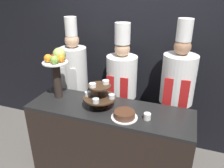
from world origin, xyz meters
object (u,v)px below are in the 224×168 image
Objects in this scene: chef_center_left at (121,87)px; cake_round at (124,115)px; tiered_stand at (100,95)px; fruit_pedestal at (57,65)px; cup_white at (147,116)px; chef_left at (75,79)px; chef_center_right at (177,92)px.

cake_round is at bearing -70.05° from chef_center_left.
tiered_stand is at bearing -98.12° from chef_center_left.
cake_round is at bearing -12.67° from fruit_pedestal.
tiered_stand is 0.56m from cup_white.
tiered_stand reaches higher than cup_white.
chef_left reaches higher than cake_round.
cup_white is at bearing 12.15° from cake_round.
tiered_stand is at bearing -144.69° from chef_center_right.
cake_round is (0.32, -0.12, -0.12)m from tiered_stand.
fruit_pedestal is 0.32× the size of chef_left.
chef_left is at bearing 151.84° from cup_white.
chef_center_right reaches higher than cup_white.
cup_white is 0.04× the size of chef_left.
cup_white is 0.78m from chef_center_left.
chef_center_right is at bearing 55.84° from cake_round.
chef_center_left is 0.96× the size of chef_center_right.
tiered_stand is at bearing 172.50° from cup_white.
fruit_pedestal reaches higher than cake_round.
fruit_pedestal is 8.22× the size of cup_white.
chef_center_right reaches higher than fruit_pedestal.
cake_round is 1.15m from chef_left.
chef_center_left is at bearing 36.47° from fruit_pedestal.
chef_center_right is at bearing 19.45° from fruit_pedestal.
cup_white is (0.22, 0.05, -0.00)m from cake_round.
chef_center_left reaches higher than fruit_pedestal.
chef_center_right is (0.23, 0.62, 0.03)m from cup_white.
cake_round reaches higher than cup_white.
chef_center_right reaches higher than chef_left.
fruit_pedestal is 0.33× the size of chef_center_left.
cup_white is 0.04× the size of chef_center_right.
fruit_pedestal is at bearing -83.32° from chef_left.
chef_center_left is at bearing 81.88° from tiered_stand.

